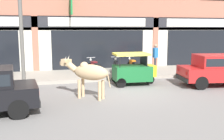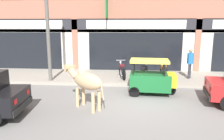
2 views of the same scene
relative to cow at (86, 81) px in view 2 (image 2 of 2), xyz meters
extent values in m
plane|color=slate|center=(1.86, 0.77, -1.01)|extent=(90.00, 90.00, 0.00)
cube|color=gray|center=(1.86, 4.70, -0.92)|extent=(19.00, 3.47, 0.17)
cube|color=beige|center=(1.86, 6.71, 0.69)|extent=(23.00, 0.55, 3.40)
cube|color=#28282D|center=(1.86, 6.40, 2.04)|extent=(22.08, 0.08, 0.64)
cube|color=black|center=(-5.81, 6.39, 0.34)|extent=(5.83, 0.10, 2.40)
cube|color=silver|center=(-5.81, 6.37, 2.04)|extent=(6.13, 0.05, 0.52)
cube|color=#9E604C|center=(-1.97, 6.42, 0.69)|extent=(0.36, 0.12, 3.40)
cube|color=black|center=(1.86, 6.39, 0.34)|extent=(5.83, 0.10, 2.40)
cube|color=silver|center=(1.86, 6.37, 2.04)|extent=(6.13, 0.05, 0.52)
cube|color=#9E604C|center=(5.69, 6.42, 0.69)|extent=(0.36, 0.12, 3.40)
cube|color=#197A38|center=(0.11, 5.99, 2.99)|extent=(0.08, 0.80, 1.10)
ellipsoid|color=tan|center=(0.08, -0.06, 0.01)|extent=(1.41, 1.29, 0.60)
sphere|color=tan|center=(-0.14, 0.11, 0.24)|extent=(0.32, 0.32, 0.32)
cylinder|color=tan|center=(-0.35, 0.10, -0.65)|extent=(0.12, 0.12, 0.72)
cylinder|color=tan|center=(-0.17, 0.32, -0.65)|extent=(0.12, 0.12, 0.72)
cylinder|color=tan|center=(0.32, -0.45, -0.65)|extent=(0.12, 0.12, 0.72)
cylinder|color=tan|center=(0.50, -0.23, -0.65)|extent=(0.12, 0.12, 0.72)
cylinder|color=tan|center=(-0.56, 0.45, 0.16)|extent=(0.51, 0.48, 0.43)
cube|color=tan|center=(-0.76, 0.62, 0.33)|extent=(0.42, 0.40, 0.26)
cube|color=#957A57|center=(-0.90, 0.73, 0.29)|extent=(0.21, 0.21, 0.14)
cone|color=beige|center=(-0.79, 0.52, 0.51)|extent=(0.12, 0.12, 0.19)
cone|color=beige|center=(-0.67, 0.67, 0.51)|extent=(0.12, 0.12, 0.19)
cube|color=tan|center=(-0.80, 0.44, 0.39)|extent=(0.12, 0.13, 0.10)
cube|color=tan|center=(-0.60, 0.69, 0.39)|extent=(0.12, 0.13, 0.10)
cylinder|color=tan|center=(0.65, -0.53, -0.21)|extent=(0.15, 0.13, 0.60)
cylinder|color=black|center=(5.25, 1.53, -0.71)|extent=(0.62, 0.28, 0.60)
cube|color=black|center=(4.55, 0.91, -0.63)|extent=(0.37, 1.52, 0.20)
cube|color=red|center=(4.61, 1.41, -0.31)|extent=(0.06, 0.16, 0.14)
cube|color=red|center=(4.45, 0.43, -0.31)|extent=(0.06, 0.16, 0.14)
cylinder|color=black|center=(-2.54, -0.32, -0.71)|extent=(0.61, 0.23, 0.60)
cube|color=black|center=(-1.90, -0.99, -0.63)|extent=(0.25, 1.52, 0.20)
cube|color=red|center=(-1.84, -1.48, -0.31)|extent=(0.04, 0.16, 0.14)
cube|color=red|center=(-1.92, -0.49, -0.31)|extent=(0.04, 0.16, 0.14)
cylinder|color=black|center=(3.34, 1.85, -0.79)|extent=(0.45, 0.15, 0.44)
cylinder|color=black|center=(1.83, 2.47, -0.79)|extent=(0.45, 0.15, 0.44)
cylinder|color=black|center=(1.76, 1.43, -0.79)|extent=(0.45, 0.15, 0.44)
cube|color=#19602D|center=(2.44, 1.91, -0.44)|extent=(1.78, 1.27, 0.70)
cube|color=yellow|center=(3.34, 1.85, -0.34)|extent=(0.42, 0.89, 0.52)
cylinder|color=black|center=(3.04, 2.36, 0.19)|extent=(0.04, 0.04, 0.55)
cylinder|color=black|center=(2.98, 1.38, 0.19)|extent=(0.04, 0.04, 0.55)
cylinder|color=black|center=(1.76, 2.45, 0.19)|extent=(0.04, 0.04, 0.55)
cylinder|color=black|center=(1.70, 1.46, 0.19)|extent=(0.04, 0.04, 0.55)
cube|color=#DBCC42|center=(2.39, 1.91, 0.46)|extent=(1.68, 1.21, 0.10)
cube|color=black|center=(3.01, 1.87, 0.18)|extent=(0.09, 0.93, 0.50)
cylinder|color=black|center=(1.03, 4.89, -0.55)|extent=(0.20, 0.57, 0.56)
cylinder|color=black|center=(1.26, 3.66, -0.55)|extent=(0.20, 0.57, 0.56)
cube|color=#B2B5BA|center=(1.15, 4.25, -0.51)|extent=(0.26, 0.35, 0.24)
cube|color=maroon|center=(1.12, 4.41, -0.25)|extent=(0.31, 0.44, 0.24)
cube|color=black|center=(1.19, 4.02, -0.27)|extent=(0.31, 0.55, 0.12)
cylinder|color=#B2B5BA|center=(1.04, 4.83, -0.25)|extent=(0.09, 0.27, 0.59)
cylinder|color=#B2B5BA|center=(1.03, 4.87, 0.03)|extent=(0.52, 0.13, 0.03)
sphere|color=silver|center=(1.02, 4.93, -0.09)|extent=(0.12, 0.12, 0.12)
cylinder|color=#B2B5BA|center=(1.11, 3.88, -0.59)|extent=(0.15, 0.48, 0.06)
cylinder|color=black|center=(2.47, 4.84, -0.55)|extent=(0.23, 0.57, 0.56)
cylinder|color=black|center=(2.16, 3.63, -0.55)|extent=(0.23, 0.57, 0.56)
cube|color=#B2B5BA|center=(2.31, 4.21, -0.51)|extent=(0.27, 0.36, 0.24)
cube|color=black|center=(2.35, 4.37, -0.25)|extent=(0.33, 0.45, 0.24)
cube|color=black|center=(2.25, 3.98, -0.27)|extent=(0.34, 0.56, 0.12)
cylinder|color=#B2B5BA|center=(2.46, 4.78, -0.25)|extent=(0.10, 0.27, 0.59)
cylinder|color=#B2B5BA|center=(2.47, 4.82, 0.03)|extent=(0.51, 0.16, 0.03)
sphere|color=silver|center=(2.48, 4.88, -0.09)|extent=(0.12, 0.12, 0.12)
cylinder|color=#B2B5BA|center=(2.12, 3.89, -0.59)|extent=(0.18, 0.48, 0.06)
cylinder|color=black|center=(3.37, 4.91, -0.55)|extent=(0.11, 0.56, 0.56)
cylinder|color=black|center=(3.40, 3.66, -0.55)|extent=(0.11, 0.56, 0.56)
cube|color=#B2B5BA|center=(3.39, 4.26, -0.51)|extent=(0.21, 0.32, 0.24)
cube|color=orange|center=(3.38, 4.42, -0.25)|extent=(0.25, 0.41, 0.24)
cube|color=black|center=(3.39, 4.02, -0.27)|extent=(0.23, 0.53, 0.12)
cylinder|color=#B2B5BA|center=(3.37, 4.85, -0.25)|extent=(0.05, 0.27, 0.59)
cylinder|color=#B2B5BA|center=(3.37, 4.89, 0.03)|extent=(0.52, 0.04, 0.03)
sphere|color=silver|center=(3.37, 4.95, -0.09)|extent=(0.12, 0.12, 0.12)
cylinder|color=#B2B5BA|center=(3.29, 3.90, -0.59)|extent=(0.07, 0.48, 0.06)
cylinder|color=#2D2D33|center=(4.79, 4.38, -0.42)|extent=(0.11, 0.11, 0.82)
cylinder|color=#2D2D33|center=(4.69, 4.22, -0.42)|extent=(0.11, 0.11, 0.82)
cylinder|color=#236BB7|center=(4.74, 4.30, 0.27)|extent=(0.32, 0.32, 0.56)
cylinder|color=#236BB7|center=(4.85, 4.48, 0.24)|extent=(0.08, 0.08, 0.56)
cylinder|color=#236BB7|center=(4.63, 4.12, 0.24)|extent=(0.08, 0.08, 0.56)
sphere|color=tan|center=(4.74, 4.30, 0.67)|extent=(0.20, 0.20, 0.20)
cylinder|color=#595651|center=(-2.53, 3.27, 1.86)|extent=(0.18, 0.18, 5.39)
camera|label=1|loc=(-1.75, -9.65, 1.64)|focal=42.00mm
camera|label=2|loc=(1.54, -7.42, 1.89)|focal=35.00mm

